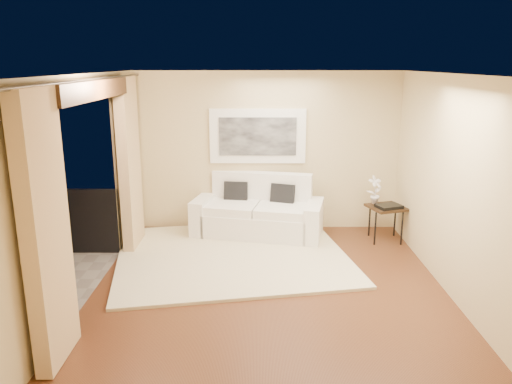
{
  "coord_description": "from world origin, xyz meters",
  "views": [
    {
      "loc": [
        -0.15,
        -5.91,
        2.84
      ],
      "look_at": [
        -0.18,
        0.92,
        1.05
      ],
      "focal_mm": 35.0,
      "sensor_mm": 36.0,
      "label": 1
    }
  ],
  "objects_px": {
    "side_table": "(386,210)",
    "balcony_chair_far": "(42,224)",
    "orchid": "(375,190)",
    "sofa": "(259,214)"
  },
  "relations": [
    {
      "from": "side_table",
      "to": "balcony_chair_far",
      "type": "bearing_deg",
      "value": -169.89
    },
    {
      "from": "balcony_chair_far",
      "to": "orchid",
      "type": "bearing_deg",
      "value": -159.74
    },
    {
      "from": "side_table",
      "to": "balcony_chair_far",
      "type": "height_order",
      "value": "balcony_chair_far"
    },
    {
      "from": "sofa",
      "to": "side_table",
      "type": "relative_size",
      "value": 3.37
    },
    {
      "from": "sofa",
      "to": "side_table",
      "type": "height_order",
      "value": "sofa"
    },
    {
      "from": "orchid",
      "to": "balcony_chair_far",
      "type": "relative_size",
      "value": 0.47
    },
    {
      "from": "sofa",
      "to": "balcony_chair_far",
      "type": "distance_m",
      "value": 3.35
    },
    {
      "from": "balcony_chair_far",
      "to": "side_table",
      "type": "bearing_deg",
      "value": -161.71
    },
    {
      "from": "side_table",
      "to": "balcony_chair_far",
      "type": "xyz_separation_m",
      "value": [
        -5.19,
        -0.93,
        0.06
      ]
    },
    {
      "from": "balcony_chair_far",
      "to": "sofa",
      "type": "bearing_deg",
      "value": -150.85
    }
  ]
}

